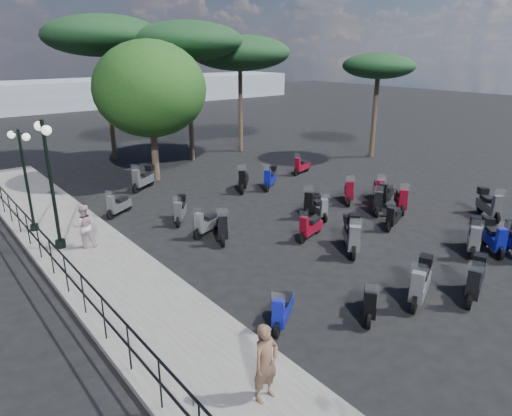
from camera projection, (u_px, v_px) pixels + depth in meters
ground at (322, 248)px, 15.61m from camera, size 120.00×120.00×0.00m
sidewalk at (103, 269)px, 13.99m from camera, size 3.00×30.00×0.15m
railing at (57, 258)px, 12.80m from camera, size 0.04×26.04×1.10m
lamp_post_1 at (50, 177)px, 14.52m from camera, size 0.34×1.26×4.27m
lamp_post_2 at (25, 174)px, 16.07m from camera, size 0.56×1.04×3.72m
woman at (266, 363)px, 8.48m from camera, size 0.61×0.43×1.60m
pedestrian_far at (84, 226)px, 15.13m from camera, size 0.88×0.79×1.49m
scooter_1 at (370, 302)px, 11.50m from camera, size 1.27×1.02×1.22m
scooter_2 at (282, 311)px, 11.14m from camera, size 1.29×0.96×1.20m
scooter_3 at (223, 227)px, 16.13m from camera, size 1.11×1.52×1.41m
scooter_4 at (180, 211)px, 17.82m from camera, size 1.09×1.29×1.23m
scooter_5 at (118, 206)px, 18.53m from camera, size 1.37×0.88×1.21m
scooter_7 at (420, 283)px, 12.19m from camera, size 1.69×0.94×1.42m
scooter_8 at (351, 235)px, 15.38m from camera, size 1.21×1.37×1.33m
scooter_9 at (354, 236)px, 15.17m from camera, size 1.49×1.34×1.46m
scooter_10 at (207, 224)px, 16.59m from camera, size 1.49×0.72×1.23m
scooter_11 at (143, 179)px, 21.91m from camera, size 1.56×1.10×1.40m
scooter_13 at (475, 281)px, 12.34m from camera, size 1.68×0.85×1.39m
scooter_14 at (393, 218)px, 17.25m from camera, size 1.43×0.71×1.19m
scooter_15 at (310, 228)px, 16.26m from camera, size 1.49×0.65×1.22m
scooter_16 at (312, 203)px, 18.58m from camera, size 1.60×1.04×1.43m
scooter_17 at (270, 178)px, 22.11m from camera, size 1.42×1.12×1.32m
scooter_19 at (474, 238)px, 15.13m from camera, size 1.62×1.01×1.40m
scooter_21 at (386, 194)px, 19.84m from camera, size 1.59×0.81×1.33m
scooter_22 at (318, 207)px, 18.26m from camera, size 0.73×1.43×1.19m
scooter_23 at (243, 181)px, 21.74m from camera, size 1.29×1.42×1.44m
scooter_25 at (494, 238)px, 15.17m from camera, size 1.28×1.31×1.33m
scooter_26 at (489, 205)px, 18.23m from camera, size 1.26×1.50×1.43m
scooter_27 at (377, 202)px, 18.82m from camera, size 1.36×1.17×1.34m
scooter_28 at (349, 192)px, 20.10m from camera, size 1.37×1.26×1.40m
scooter_29 at (302, 166)px, 24.67m from camera, size 1.51×0.66×1.23m
scooter_30 at (378, 190)px, 20.32m from camera, size 1.37×1.26×1.40m
scooter_31 at (401, 200)px, 18.97m from camera, size 1.37×1.26×1.40m
broadleaf_tree at (150, 89)px, 22.24m from camera, size 5.49×5.49×6.91m
pine_0 at (187, 41)px, 25.65m from camera, size 6.33×6.33×7.95m
pine_1 at (240, 53)px, 28.28m from camera, size 6.22×6.22×7.28m
pine_2 at (102, 36)px, 25.70m from camera, size 6.62×6.62×8.29m
pine_3 at (379, 67)px, 26.89m from camera, size 4.27×4.27×6.22m
distant_hills at (13, 97)px, 48.33m from camera, size 70.00×8.00×3.00m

